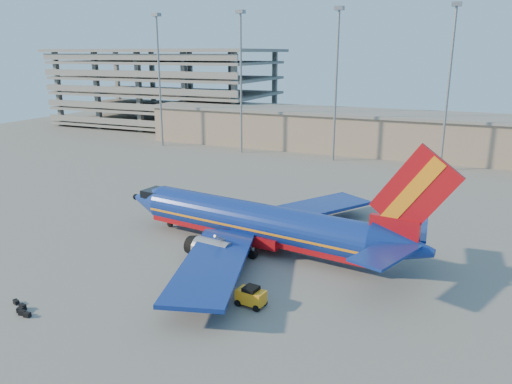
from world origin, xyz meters
TOP-DOWN VIEW (x-y plane):
  - ground at (0.00, 0.00)m, footprint 220.00×220.00m
  - terminal_building at (10.00, 58.00)m, footprint 122.00×16.00m
  - parking_garage at (-62.00, 74.05)m, footprint 62.00×32.00m
  - light_mast_row at (5.00, 46.00)m, footprint 101.60×1.60m
  - aircraft_main at (0.26, -1.81)m, footprint 38.55×36.86m
  - baggage_tug at (4.54, -13.91)m, footprint 2.57×1.75m
  - luggage_pile at (-12.34, -22.44)m, footprint 3.27×1.69m

SIDE VIEW (x-z plane):
  - ground at x=0.00m, z-range 0.00..0.00m
  - luggage_pile at x=-12.34m, z-range -0.03..0.44m
  - baggage_tug at x=4.54m, z-range 0.04..1.77m
  - aircraft_main at x=0.26m, z-range -3.75..9.34m
  - terminal_building at x=10.00m, z-range 0.07..8.57m
  - parking_garage at x=-62.00m, z-range 1.03..22.43m
  - light_mast_row at x=5.00m, z-range 3.23..31.88m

